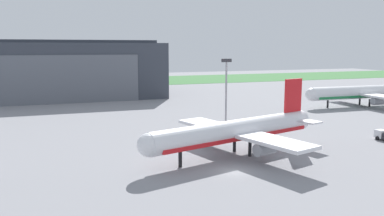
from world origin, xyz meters
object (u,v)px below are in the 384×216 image
(maintenance_hangar, at_px, (30,70))
(apron_light_mast, at_px, (226,85))
(airliner_near_left, at_px, (236,131))
(airliner_far_left, at_px, (361,93))

(maintenance_hangar, distance_m, apron_light_mast, 81.96)
(apron_light_mast, bearing_deg, airliner_near_left, -111.25)
(maintenance_hangar, relative_size, apron_light_mast, 5.97)
(maintenance_hangar, distance_m, airliner_near_left, 100.58)
(apron_light_mast, bearing_deg, airliner_far_left, 12.63)
(apron_light_mast, bearing_deg, maintenance_hangar, 123.43)
(airliner_near_left, relative_size, apron_light_mast, 2.30)
(airliner_far_left, distance_m, apron_light_mast, 52.24)
(airliner_near_left, distance_m, apron_light_mast, 27.99)
(maintenance_hangar, relative_size, airliner_near_left, 2.60)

